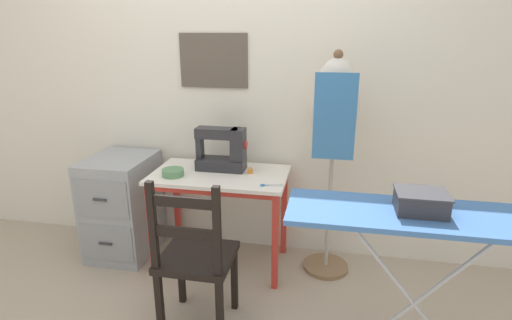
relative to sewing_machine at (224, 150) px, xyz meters
name	(u,v)px	position (x,y,z in m)	size (l,w,h in m)	color
ground_plane	(212,283)	(-0.01, -0.35, -0.84)	(14.00, 14.00, 0.00)	tan
wall_back	(230,83)	(-0.01, 0.26, 0.43)	(10.00, 0.07, 2.55)	silver
sewing_table	(220,187)	(-0.01, -0.09, -0.24)	(0.93, 0.54, 0.70)	silver
sewing_machine	(224,150)	(0.00, 0.00, 0.00)	(0.36, 0.15, 0.32)	#28282D
fabric_bowl	(173,172)	(-0.31, -0.19, -0.12)	(0.15, 0.15, 0.05)	#56895B
scissors	(268,185)	(0.35, -0.25, -0.14)	(0.15, 0.06, 0.01)	silver
thread_spool_near_machine	(250,171)	(0.20, -0.05, -0.12)	(0.04, 0.04, 0.04)	orange
wooden_chair	(195,259)	(0.03, -0.75, -0.40)	(0.40, 0.38, 0.93)	black
filing_cabinet	(123,206)	(-0.79, -0.05, -0.46)	(0.44, 0.56, 0.76)	#93999E
dress_form	(334,122)	(0.74, -0.01, 0.24)	(0.32, 0.32, 1.53)	#846647
ironing_board	(425,224)	(1.15, -0.92, 0.00)	(1.18, 0.36, 0.90)	#3D6BAD
storage_box	(421,202)	(1.12, -0.91, 0.10)	(0.22, 0.17, 0.09)	#333338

